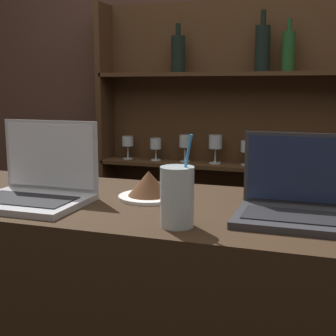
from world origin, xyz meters
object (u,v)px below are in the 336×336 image
Objects in this scene: laptop_near at (36,185)px; water_glass at (177,197)px; cake_plate at (149,186)px; laptop_far at (296,201)px.

water_glass is (0.46, -0.10, 0.02)m from laptop_near.
cake_plate is (0.30, 0.14, -0.01)m from laptop_near.
water_glass is at bearing -55.60° from cake_plate.
water_glass is at bearing -12.38° from laptop_near.
laptop_near is at bearing 167.62° from water_glass.
laptop_near is 0.33m from cake_plate.
water_glass reaches higher than cake_plate.
water_glass is (-0.27, -0.16, 0.03)m from laptop_far.
water_glass reaches higher than laptop_far.
laptop_far is at bearing -10.22° from cake_plate.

